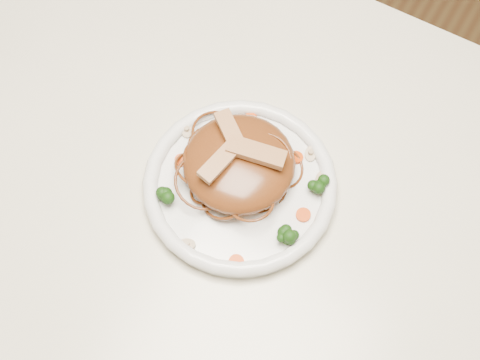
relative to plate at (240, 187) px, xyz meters
The scene contains 20 objects.
ground 0.76m from the plate, 81.52° to the right, with size 4.00×4.00×0.00m, color #53351C.
table 0.11m from the plate, 81.52° to the right, with size 1.20×0.80×0.75m.
plate is the anchor object (origin of this frame).
noodle_mound 0.04m from the plate, 124.02° to the left, with size 0.15×0.15×0.05m, color brown.
chicken_a 0.07m from the plate, 69.03° to the left, with size 0.07×0.02×0.01m, color tan.
chicken_b 0.08m from the plate, 134.23° to the left, with size 0.07×0.02×0.01m, color tan.
chicken_c 0.07m from the plate, 161.85° to the right, with size 0.07×0.02×0.01m, color tan.
broccoli_0 0.10m from the plate, 26.62° to the left, with size 0.03×0.03×0.03m, color #1B400D, non-canonical shape.
broccoli_1 0.08m from the plate, behind, with size 0.03×0.03×0.03m, color #1B400D, non-canonical shape.
broccoli_2 0.10m from the plate, 137.94° to the right, with size 0.02×0.02×0.03m, color #1B400D, non-canonical shape.
broccoli_3 0.10m from the plate, 22.25° to the right, with size 0.03×0.03×0.03m, color #1B400D, non-canonical shape.
carrot_0 0.09m from the plate, 57.85° to the left, with size 0.02×0.02×0.01m, color #D24407.
carrot_1 0.09m from the plate, behind, with size 0.02×0.02×0.01m, color #D24407.
carrot_2 0.09m from the plate, ahead, with size 0.02×0.02×0.01m, color #D24407.
carrot_3 0.10m from the plate, 111.93° to the left, with size 0.02×0.02×0.01m, color #D24407.
carrot_4 0.11m from the plate, 62.30° to the right, with size 0.02×0.02×0.01m, color #D24407.
mushroom_0 0.11m from the plate, 97.80° to the right, with size 0.02×0.02×0.01m, color #C8B696.
mushroom_1 0.11m from the plate, 34.14° to the left, with size 0.02×0.02×0.01m, color #C8B696.
mushroom_2 0.11m from the plate, 162.25° to the left, with size 0.02×0.02×0.01m, color #C8B696.
mushroom_3 0.10m from the plate, 55.25° to the left, with size 0.02×0.02×0.01m, color #C8B696.
Camera 1 is at (0.19, -0.32, 1.56)m, focal length 50.51 mm.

